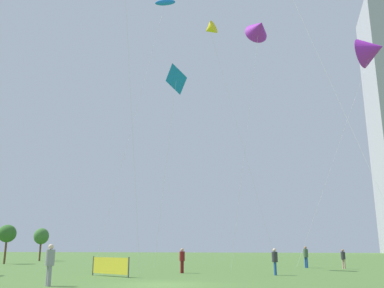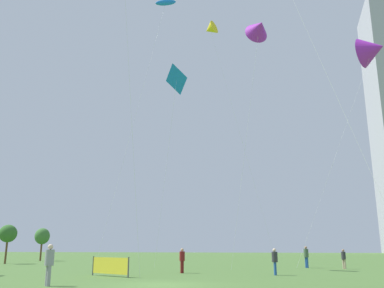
{
  "view_description": "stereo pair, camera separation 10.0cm",
  "coord_description": "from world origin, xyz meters",
  "px_view_note": "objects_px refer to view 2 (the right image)",
  "views": [
    {
      "loc": [
        6.25,
        -19.27,
        1.66
      ],
      "look_at": [
        -0.77,
        9.07,
        9.03
      ],
      "focal_mm": 38.64,
      "sensor_mm": 36.0,
      "label": 1
    },
    {
      "loc": [
        6.35,
        -19.24,
        1.66
      ],
      "look_at": [
        -0.77,
        9.07,
        9.03
      ],
      "focal_mm": 38.64,
      "sensor_mm": 36.0,
      "label": 2
    }
  ],
  "objects_px": {
    "kite_flying_1": "(259,28)",
    "park_tree_2": "(8,234)",
    "person_standing_1": "(344,257)",
    "kite_flying_5": "(210,29)",
    "person_standing_0": "(306,255)",
    "kite_flying_3": "(177,80)",
    "kite_flying_8": "(372,50)",
    "event_banner": "(110,266)",
    "person_standing_2": "(182,259)",
    "kite_flying_4": "(166,3)",
    "person_standing_6": "(49,262)",
    "person_standing_4": "(275,260)",
    "park_tree_1": "(42,236)"
  },
  "relations": [
    {
      "from": "person_standing_4",
      "to": "park_tree_2",
      "type": "xyz_separation_m",
      "value": [
        -29.3,
        12.3,
        2.22
      ]
    },
    {
      "from": "park_tree_2",
      "to": "person_standing_2",
      "type": "bearing_deg",
      "value": -26.65
    },
    {
      "from": "kite_flying_1",
      "to": "person_standing_2",
      "type": "bearing_deg",
      "value": -142.61
    },
    {
      "from": "person_standing_2",
      "to": "park_tree_1",
      "type": "xyz_separation_m",
      "value": [
        -25.52,
        21.76,
        2.22
      ]
    },
    {
      "from": "person_standing_1",
      "to": "person_standing_2",
      "type": "bearing_deg",
      "value": 70.81
    },
    {
      "from": "person_standing_0",
      "to": "person_standing_4",
      "type": "height_order",
      "value": "person_standing_0"
    },
    {
      "from": "kite_flying_5",
      "to": "park_tree_1",
      "type": "xyz_separation_m",
      "value": [
        -24.68,
        6.72,
        -23.73
      ]
    },
    {
      "from": "person_standing_0",
      "to": "person_standing_1",
      "type": "bearing_deg",
      "value": 29.28
    },
    {
      "from": "person_standing_2",
      "to": "person_standing_4",
      "type": "distance_m",
      "value": 6.35
    },
    {
      "from": "person_standing_2",
      "to": "park_tree_1",
      "type": "height_order",
      "value": "park_tree_1"
    },
    {
      "from": "person_standing_0",
      "to": "park_tree_1",
      "type": "height_order",
      "value": "park_tree_1"
    },
    {
      "from": "kite_flying_5",
      "to": "kite_flying_8",
      "type": "xyz_separation_m",
      "value": [
        16.92,
        -2.74,
        -6.13
      ]
    },
    {
      "from": "park_tree_1",
      "to": "person_standing_4",
      "type": "bearing_deg",
      "value": -35.28
    },
    {
      "from": "person_standing_4",
      "to": "person_standing_6",
      "type": "height_order",
      "value": "person_standing_6"
    },
    {
      "from": "person_standing_1",
      "to": "kite_flying_3",
      "type": "relative_size",
      "value": 0.09
    },
    {
      "from": "kite_flying_3",
      "to": "kite_flying_8",
      "type": "relative_size",
      "value": 0.79
    },
    {
      "from": "kite_flying_3",
      "to": "park_tree_2",
      "type": "bearing_deg",
      "value": 163.99
    },
    {
      "from": "kite_flying_3",
      "to": "kite_flying_8",
      "type": "distance_m",
      "value": 19.87
    },
    {
      "from": "park_tree_1",
      "to": "event_banner",
      "type": "bearing_deg",
      "value": -49.64
    },
    {
      "from": "kite_flying_1",
      "to": "park_tree_1",
      "type": "relative_size",
      "value": 4.99
    },
    {
      "from": "kite_flying_3",
      "to": "kite_flying_8",
      "type": "xyz_separation_m",
      "value": [
        18.23,
        6.74,
        4.14
      ]
    },
    {
      "from": "person_standing_6",
      "to": "park_tree_1",
      "type": "relative_size",
      "value": 0.43
    },
    {
      "from": "park_tree_1",
      "to": "kite_flying_3",
      "type": "bearing_deg",
      "value": -34.73
    },
    {
      "from": "person_standing_0",
      "to": "event_banner",
      "type": "distance_m",
      "value": 18.55
    },
    {
      "from": "kite_flying_5",
      "to": "park_tree_2",
      "type": "relative_size",
      "value": 6.7
    },
    {
      "from": "person_standing_6",
      "to": "person_standing_2",
      "type": "bearing_deg",
      "value": -69.22
    },
    {
      "from": "kite_flying_1",
      "to": "event_banner",
      "type": "bearing_deg",
      "value": -135.83
    },
    {
      "from": "person_standing_1",
      "to": "park_tree_1",
      "type": "relative_size",
      "value": 0.37
    },
    {
      "from": "person_standing_2",
      "to": "kite_flying_5",
      "type": "distance_m",
      "value": 30.0
    },
    {
      "from": "person_standing_4",
      "to": "park_tree_1",
      "type": "relative_size",
      "value": 0.39
    },
    {
      "from": "person_standing_0",
      "to": "kite_flying_5",
      "type": "bearing_deg",
      "value": -156.3
    },
    {
      "from": "person_standing_1",
      "to": "kite_flying_4",
      "type": "distance_m",
      "value": 35.7
    },
    {
      "from": "event_banner",
      "to": "person_standing_0",
      "type": "bearing_deg",
      "value": 50.78
    },
    {
      "from": "kite_flying_8",
      "to": "park_tree_2",
      "type": "bearing_deg",
      "value": -178.89
    },
    {
      "from": "kite_flying_1",
      "to": "kite_flying_5",
      "type": "bearing_deg",
      "value": 120.94
    },
    {
      "from": "person_standing_6",
      "to": "kite_flying_1",
      "type": "height_order",
      "value": "kite_flying_1"
    },
    {
      "from": "kite_flying_4",
      "to": "person_standing_1",
      "type": "bearing_deg",
      "value": -19.17
    },
    {
      "from": "kite_flying_4",
      "to": "kite_flying_5",
      "type": "xyz_separation_m",
      "value": [
        5.58,
        0.12,
        -4.35
      ]
    },
    {
      "from": "kite_flying_1",
      "to": "park_tree_2",
      "type": "xyz_separation_m",
      "value": [
        -28.61,
        7.26,
        -16.98
      ]
    },
    {
      "from": "kite_flying_1",
      "to": "event_banner",
      "type": "height_order",
      "value": "kite_flying_1"
    },
    {
      "from": "person_standing_0",
      "to": "person_standing_6",
      "type": "relative_size",
      "value": 0.99
    },
    {
      "from": "person_standing_4",
      "to": "kite_flying_4",
      "type": "relative_size",
      "value": 0.05
    },
    {
      "from": "kite_flying_4",
      "to": "park_tree_2",
      "type": "xyz_separation_m",
      "value": [
        -16.58,
        -3.38,
        -28.08
      ]
    },
    {
      "from": "person_standing_6",
      "to": "kite_flying_5",
      "type": "height_order",
      "value": "kite_flying_5"
    },
    {
      "from": "kite_flying_8",
      "to": "event_banner",
      "type": "bearing_deg",
      "value": -139.3
    },
    {
      "from": "kite_flying_1",
      "to": "park_tree_2",
      "type": "height_order",
      "value": "kite_flying_1"
    },
    {
      "from": "kite_flying_4",
      "to": "park_tree_2",
      "type": "relative_size",
      "value": 7.78
    },
    {
      "from": "person_standing_1",
      "to": "kite_flying_5",
      "type": "xyz_separation_m",
      "value": [
        -12.19,
        6.3,
        25.99
      ]
    },
    {
      "from": "person_standing_0",
      "to": "kite_flying_3",
      "type": "xyz_separation_m",
      "value": [
        -10.57,
        -4.43,
        15.58
      ]
    },
    {
      "from": "person_standing_2",
      "to": "kite_flying_4",
      "type": "distance_m",
      "value": 34.38
    }
  ]
}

